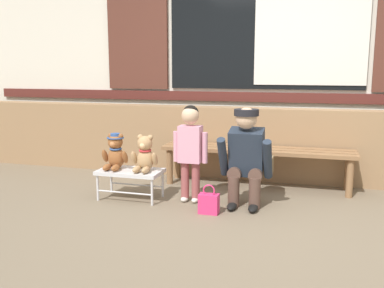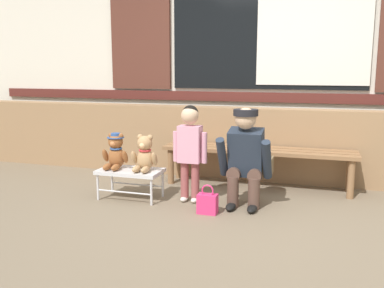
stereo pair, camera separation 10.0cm
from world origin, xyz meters
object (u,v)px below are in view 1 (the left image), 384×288
Objects in this scene: wooden_bench_long at (257,154)px; handbag_on_ground at (209,203)px; teddy_bear_with_hat at (115,152)px; teddy_bear_plain at (145,155)px; small_display_bench at (130,173)px; adult_crouching at (247,157)px; child_standing at (190,143)px.

wooden_bench_long is 1.09m from handbag_on_ground.
teddy_bear_with_hat is 1.00× the size of teddy_bear_plain.
wooden_bench_long is at bearing 34.43° from small_display_bench.
teddy_bear_with_hat reaches higher than handbag_on_ground.
teddy_bear_plain reaches higher than wooden_bench_long.
small_display_bench is 0.25m from teddy_bear_plain.
adult_crouching reaches higher than wooden_bench_long.
teddy_bear_plain is at bearing 163.15° from handbag_on_ground.
child_standing is at bearing -127.92° from wooden_bench_long.
child_standing reaches higher than teddy_bear_with_hat.
wooden_bench_long is 1.55m from teddy_bear_with_hat.
small_display_bench is at bearing -0.77° from teddy_bear_with_hat.
teddy_bear_plain is 0.38× the size of child_standing.
wooden_bench_long is 5.78× the size of teddy_bear_with_hat.
handbag_on_ground is (-0.29, -1.01, -0.28)m from wooden_bench_long.
child_standing is (0.45, 0.08, 0.13)m from teddy_bear_plain.
adult_crouching is at bearing -90.25° from wooden_bench_long.
wooden_bench_long is 5.78× the size of teddy_bear_plain.
small_display_bench is at bearing -179.49° from teddy_bear_plain.
teddy_bear_with_hat is 0.38× the size of child_standing.
teddy_bear_plain is 1.34× the size of handbag_on_ground.
child_standing is at bearing 6.03° from teddy_bear_with_hat.
wooden_bench_long is 1.28m from teddy_bear_plain.
small_display_bench is 0.91m from handbag_on_ground.
teddy_bear_with_hat is (-0.16, 0.00, 0.21)m from small_display_bench.
small_display_bench is (-1.16, -0.80, -0.11)m from wooden_bench_long.
handbag_on_ground is at bearing -106.27° from wooden_bench_long.
wooden_bench_long is at bearing 73.73° from handbag_on_ground.
wooden_bench_long is at bearing 38.43° from teddy_bear_plain.
handbag_on_ground is at bearing -48.57° from child_standing.
small_display_bench is 2.35× the size of handbag_on_ground.
wooden_bench_long reaches higher than small_display_bench.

